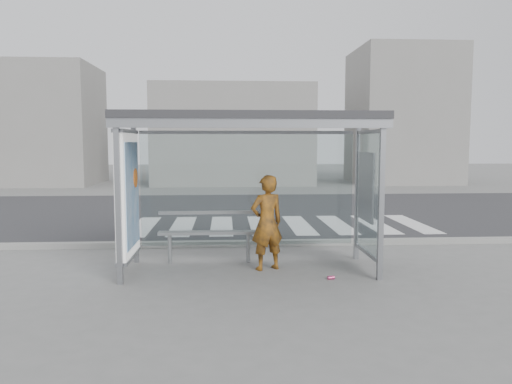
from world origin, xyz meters
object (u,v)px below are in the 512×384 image
person (267,223)px  soda_can (331,278)px  bus_shelter (227,152)px  bench (209,232)px

person → soda_can: person is taller
bus_shelter → soda_can: bus_shelter is taller
bus_shelter → soda_can: 2.63m
bench → soda_can: bearing=-32.1°
bench → bus_shelter: bearing=-58.2°
soda_can → bench: bearing=147.9°
person → bench: person is taller
bus_shelter → person: 1.35m
bus_shelter → bench: (-0.32, 0.52, -1.44)m
person → bench: bearing=-50.8°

